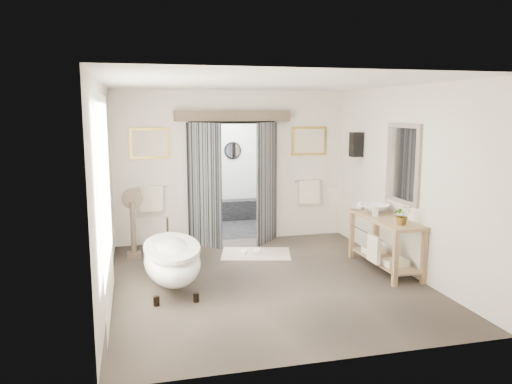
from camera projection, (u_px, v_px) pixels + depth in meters
ground_plane at (266, 281)px, 7.46m from camera, size 5.00×5.00×0.00m
room_shell at (266, 158)px, 7.02m from camera, size 4.52×5.02×2.91m
shower_room at (220, 183)px, 11.14m from camera, size 2.22×2.01×2.51m
back_wall_dressing at (234, 161)px, 9.42m from camera, size 3.82×0.71×2.52m
clawfoot_tub at (172, 259)px, 7.09m from camera, size 0.79×1.76×0.86m
vanity at (384, 239)px, 7.88m from camera, size 0.57×1.60×0.85m
pedestal_mirror at (133, 228)px, 8.57m from camera, size 0.36×0.23×1.21m
rug at (256, 254)px, 8.84m from camera, size 1.36×1.07×0.01m
slippers at (250, 252)px, 8.84m from camera, size 0.41×0.28×0.05m
basin at (376, 209)px, 8.12m from camera, size 0.61×0.61×0.16m
plant at (402, 215)px, 7.32m from camera, size 0.30×0.27×0.30m
soap_bottle_a at (375, 210)px, 7.93m from camera, size 0.11×0.11×0.20m
soap_bottle_b at (361, 204)px, 8.49m from camera, size 0.17×0.17×0.18m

